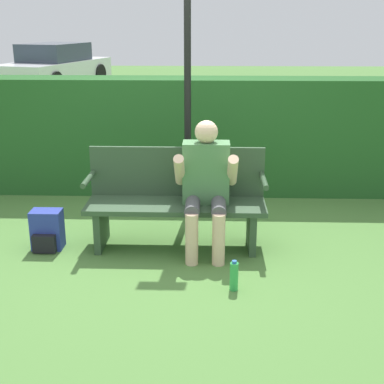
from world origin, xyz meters
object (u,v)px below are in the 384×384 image
at_px(park_bench, 176,199).
at_px(water_bottle, 234,276).
at_px(person_seated, 206,182).
at_px(backpack, 47,231).
at_px(signpost, 187,65).
at_px(parked_car, 55,67).

distance_m(park_bench, water_bottle, 1.07).
height_order(person_seated, water_bottle, person_seated).
bearing_deg(backpack, park_bench, 7.42).
bearing_deg(park_bench, person_seated, -22.90).
xyz_separation_m(backpack, signpost, (1.25, 0.89, 1.41)).
relative_size(person_seated, parked_car, 0.26).
bearing_deg(parked_car, signpost, -141.65).
relative_size(park_bench, backpack, 4.45).
distance_m(park_bench, parked_car, 12.59).
xyz_separation_m(water_bottle, parked_car, (-4.91, 12.68, 0.51)).
bearing_deg(person_seated, backpack, -178.47).
bearing_deg(backpack, signpost, 35.47).
bearing_deg(water_bottle, signpost, 104.67).
bearing_deg(backpack, parked_car, 105.13).
bearing_deg(water_bottle, park_bench, 119.40).
distance_m(water_bottle, signpost, 2.23).
bearing_deg(parked_car, backpack, -148.58).
bearing_deg(signpost, parked_car, 112.06).
bearing_deg(parked_car, water_bottle, -142.56).
height_order(park_bench, person_seated, person_seated).
bearing_deg(signpost, backpack, -144.53).
distance_m(person_seated, water_bottle, 0.96).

